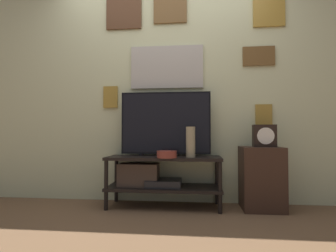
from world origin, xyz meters
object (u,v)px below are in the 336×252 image
vase_wide_bowl (167,154)px  mantel_clock (264,136)px  vase_tall_ceramic (191,142)px  television (166,123)px

vase_wide_bowl → mantel_clock: bearing=8.4°
vase_tall_ceramic → vase_wide_bowl: bearing=-159.6°
television → vase_tall_ceramic: television is taller
vase_wide_bowl → mantel_clock: mantel_clock is taller
vase_tall_ceramic → mantel_clock: 0.74m
television → vase_tall_ceramic: (0.27, -0.15, -0.20)m
vase_tall_ceramic → mantel_clock: mantel_clock is taller
television → mantel_clock: 1.02m
vase_tall_ceramic → vase_wide_bowl: 0.28m
vase_tall_ceramic → television: bearing=151.5°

